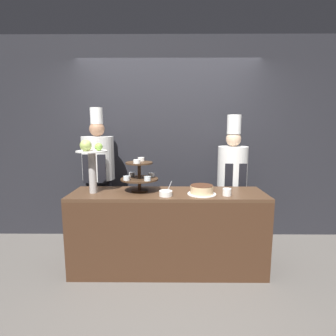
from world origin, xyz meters
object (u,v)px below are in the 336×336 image
at_px(tiered_stand, 139,175).
at_px(chef_center_left, 232,177).
at_px(chef_left, 99,173).
at_px(cup_white, 227,192).
at_px(fruit_pedestal, 91,158).
at_px(serving_bowl_near, 166,193).
at_px(cake_round, 202,190).

bearing_deg(tiered_stand, chef_center_left, 25.71).
relative_size(chef_left, chef_center_left, 1.05).
height_order(tiered_stand, cup_white, tiered_stand).
relative_size(tiered_stand, fruit_pedestal, 0.72).
height_order(serving_bowl_near, chef_center_left, chef_center_left).
bearing_deg(tiered_stand, chef_left, 137.22).
height_order(fruit_pedestal, chef_center_left, chef_center_left).
xyz_separation_m(tiered_stand, fruit_pedestal, (-0.49, -0.09, 0.19)).
xyz_separation_m(chef_left, chef_center_left, (1.74, 0.00, -0.06)).
bearing_deg(fruit_pedestal, cake_round, -2.08).
bearing_deg(chef_left, chef_center_left, 0.00).
bearing_deg(chef_left, serving_bowl_near, -40.22).
height_order(cup_white, chef_center_left, chef_center_left).
height_order(tiered_stand, cake_round, tiered_stand).
bearing_deg(chef_left, tiered_stand, -42.78).
relative_size(tiered_stand, cup_white, 4.60).
bearing_deg(cup_white, serving_bowl_near, -178.08).
bearing_deg(tiered_stand, cup_white, -10.95).
height_order(fruit_pedestal, cake_round, fruit_pedestal).
bearing_deg(tiered_stand, serving_bowl_near, -34.34).
height_order(cake_round, serving_bowl_near, serving_bowl_near).
xyz_separation_m(fruit_pedestal, chef_left, (-0.10, 0.64, -0.26)).
xyz_separation_m(fruit_pedestal, serving_bowl_near, (0.78, -0.11, -0.35)).
height_order(chef_left, chef_center_left, chef_left).
bearing_deg(cake_round, fruit_pedestal, 177.92).
height_order(fruit_pedestal, cup_white, fruit_pedestal).
bearing_deg(cup_white, fruit_pedestal, 176.33).
relative_size(tiered_stand, cake_round, 1.37).
height_order(tiered_stand, serving_bowl_near, tiered_stand).
distance_m(cake_round, serving_bowl_near, 0.38).
bearing_deg(chef_center_left, fruit_pedestal, -158.71).
xyz_separation_m(cake_round, cup_white, (0.25, -0.05, -0.01)).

